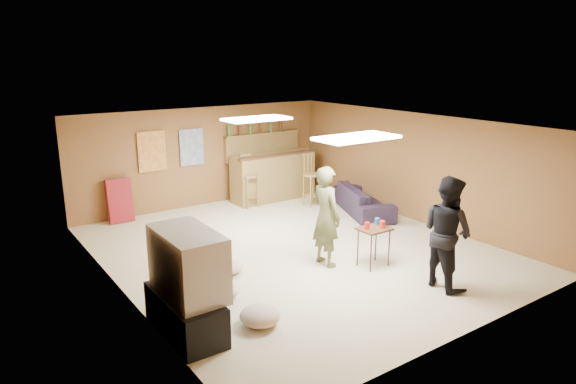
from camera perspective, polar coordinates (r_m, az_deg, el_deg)
ground at (r=9.07m, az=0.73°, el=-6.39°), size 7.00×7.00×0.00m
ceiling at (r=8.52m, az=0.78°, el=7.54°), size 6.00×7.00×0.02m
wall_back at (r=11.68m, az=-9.35°, el=3.90°), size 6.00×0.02×2.20m
wall_front at (r=6.36m, az=19.61°, el=-6.19°), size 6.00×0.02×2.20m
wall_left at (r=7.45m, az=-18.35°, el=-3.00°), size 0.02×7.00×2.20m
wall_right at (r=10.71m, az=13.91°, el=2.67°), size 0.02×7.00×2.20m
tv_stand at (r=6.55m, az=-11.34°, el=-13.13°), size 0.55×1.30×0.50m
dvd_box at (r=6.67m, az=-9.52°, el=-13.44°), size 0.35×0.50×0.08m
tv_body at (r=6.29m, az=-11.05°, el=-7.75°), size 0.60×1.10×0.80m
tv_screen at (r=6.41m, az=-8.51°, el=-7.19°), size 0.02×0.95×0.65m
bar_counter at (r=12.04m, az=-1.66°, el=1.75°), size 2.00×0.60×1.10m
bar_lip at (r=11.73m, az=-1.00°, el=4.14°), size 2.10×0.12×0.05m
bar_shelf at (r=12.24m, az=-2.86°, el=6.48°), size 2.00×0.18×0.05m
bar_backing at (r=12.30m, az=-2.89°, el=5.11°), size 2.00×0.14×0.60m
poster_left at (r=11.14m, az=-14.88°, el=4.38°), size 0.60×0.03×0.85m
poster_right at (r=11.47m, az=-10.67°, el=4.92°), size 0.55×0.03×0.80m
folding_chair_stack at (r=10.94m, az=-18.19°, el=-0.90°), size 0.50×0.26×0.91m
ceiling_panel_front at (r=7.37m, az=7.65°, el=6.01°), size 1.20×0.60×0.04m
ceiling_panel_back at (r=9.51m, az=-3.49°, el=8.11°), size 1.20×0.60×0.04m
person_olive at (r=8.21m, az=4.24°, el=-2.70°), size 0.40×0.60×1.63m
person_black at (r=7.76m, az=17.25°, el=-4.29°), size 0.71×0.87×1.66m
sofa at (r=11.17m, az=8.40°, el=-0.89°), size 1.44×2.06×0.56m
tray_table at (r=8.38m, az=9.47°, el=-6.05°), size 0.50×0.40×0.65m
cup_red_near at (r=8.19m, az=8.77°, el=-3.72°), size 0.10×0.10×0.11m
cup_red_far at (r=8.28m, az=10.44°, el=-3.55°), size 0.11×0.11×0.12m
cup_blue at (r=8.43m, az=9.88°, el=-3.22°), size 0.10×0.10×0.11m
bar_stool_left at (r=11.40m, az=-4.30°, el=1.43°), size 0.45×0.45×1.28m
bar_stool_right at (r=11.49m, az=2.67°, el=1.64°), size 0.48×0.48×1.31m
cushion_near_tv at (r=7.38m, az=-7.35°, el=-10.78°), size 0.65×0.65×0.22m
cushion_mid at (r=8.15m, az=-6.62°, el=-8.25°), size 0.55×0.55×0.21m
cushion_far at (r=6.67m, az=-3.14°, el=-13.57°), size 0.67×0.67×0.23m
bottle_row at (r=12.09m, az=-3.63°, el=7.11°), size 1.48×0.08×0.26m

